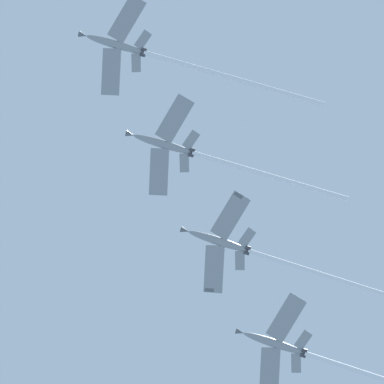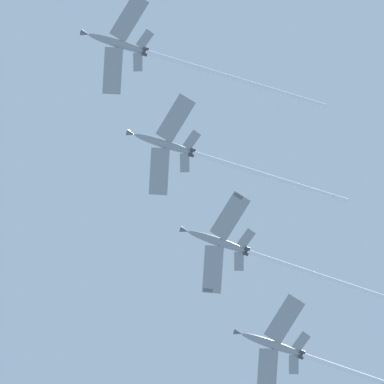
% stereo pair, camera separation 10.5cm
% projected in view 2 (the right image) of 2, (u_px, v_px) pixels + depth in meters
% --- Properties ---
extents(jet_lead, '(45.79, 24.79, 9.04)m').
position_uv_depth(jet_lead, '(164.00, 57.00, 160.28)').
color(jet_lead, gray).
extents(jet_second, '(41.06, 22.69, 8.34)m').
position_uv_depth(jet_second, '(199.00, 155.00, 159.44)').
color(jet_second, gray).
extents(jet_third, '(48.58, 25.87, 10.18)m').
position_uv_depth(jet_third, '(264.00, 257.00, 157.27)').
color(jet_third, gray).
extents(jet_fourth, '(48.28, 25.61, 9.53)m').
position_uv_depth(jet_fourth, '(326.00, 363.00, 155.80)').
color(jet_fourth, gray).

